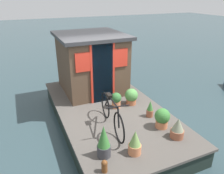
{
  "coord_description": "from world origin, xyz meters",
  "views": [
    {
      "loc": [
        -4.93,
        2.09,
        3.44
      ],
      "look_at": [
        -0.2,
        0.0,
        1.21
      ],
      "focal_mm": 34.99,
      "sensor_mm": 36.0,
      "label": 1
    }
  ],
  "objects_px": {
    "potted_plant_basil": "(131,96)",
    "houseboat_cabin": "(91,62)",
    "potted_plant_fern": "(135,143)",
    "potted_plant_mint": "(162,118)",
    "potted_plant_rosemary": "(150,109)",
    "mooring_bollard": "(104,166)",
    "potted_plant_lavender": "(178,129)",
    "bicycle": "(112,114)",
    "potted_plant_succulent": "(116,100)",
    "potted_plant_geranium": "(104,142)"
  },
  "relations": [
    {
      "from": "houseboat_cabin",
      "to": "mooring_bollard",
      "type": "distance_m",
      "value": 3.79
    },
    {
      "from": "potted_plant_fern",
      "to": "potted_plant_lavender",
      "type": "height_order",
      "value": "potted_plant_fern"
    },
    {
      "from": "potted_plant_rosemary",
      "to": "potted_plant_basil",
      "type": "relative_size",
      "value": 0.95
    },
    {
      "from": "potted_plant_succulent",
      "to": "potted_plant_mint",
      "type": "bearing_deg",
      "value": -156.74
    },
    {
      "from": "potted_plant_geranium",
      "to": "mooring_bollard",
      "type": "xyz_separation_m",
      "value": [
        -0.39,
        0.15,
        -0.19
      ]
    },
    {
      "from": "potted_plant_geranium",
      "to": "potted_plant_succulent",
      "type": "bearing_deg",
      "value": -31.75
    },
    {
      "from": "potted_plant_basil",
      "to": "bicycle",
      "type": "bearing_deg",
      "value": 131.29
    },
    {
      "from": "potted_plant_fern",
      "to": "potted_plant_mint",
      "type": "bearing_deg",
      "value": -62.03
    },
    {
      "from": "bicycle",
      "to": "potted_plant_lavender",
      "type": "xyz_separation_m",
      "value": [
        -0.92,
        -1.17,
        -0.15
      ]
    },
    {
      "from": "potted_plant_fern",
      "to": "potted_plant_mint",
      "type": "relative_size",
      "value": 1.08
    },
    {
      "from": "potted_plant_fern",
      "to": "potted_plant_lavender",
      "type": "xyz_separation_m",
      "value": [
        0.09,
        -1.11,
        -0.02
      ]
    },
    {
      "from": "potted_plant_geranium",
      "to": "potted_plant_lavender",
      "type": "height_order",
      "value": "potted_plant_geranium"
    },
    {
      "from": "houseboat_cabin",
      "to": "potted_plant_geranium",
      "type": "relative_size",
      "value": 3.14
    },
    {
      "from": "potted_plant_basil",
      "to": "houseboat_cabin",
      "type": "bearing_deg",
      "value": 24.08
    },
    {
      "from": "mooring_bollard",
      "to": "potted_plant_fern",
      "type": "bearing_deg",
      "value": -73.95
    },
    {
      "from": "mooring_bollard",
      "to": "bicycle",
      "type": "bearing_deg",
      "value": -28.93
    },
    {
      "from": "potted_plant_rosemary",
      "to": "mooring_bollard",
      "type": "relative_size",
      "value": 1.81
    },
    {
      "from": "houseboat_cabin",
      "to": "potted_plant_lavender",
      "type": "xyz_separation_m",
      "value": [
        -3.27,
        -0.83,
        -0.69
      ]
    },
    {
      "from": "bicycle",
      "to": "potted_plant_fern",
      "type": "distance_m",
      "value": 1.01
    },
    {
      "from": "potted_plant_rosemary",
      "to": "mooring_bollard",
      "type": "bearing_deg",
      "value": 126.0
    },
    {
      "from": "bicycle",
      "to": "potted_plant_geranium",
      "type": "distance_m",
      "value": 0.97
    },
    {
      "from": "potted_plant_succulent",
      "to": "potted_plant_mint",
      "type": "relative_size",
      "value": 0.91
    },
    {
      "from": "potted_plant_lavender",
      "to": "bicycle",
      "type": "bearing_deg",
      "value": 51.76
    },
    {
      "from": "potted_plant_geranium",
      "to": "potted_plant_rosemary",
      "type": "xyz_separation_m",
      "value": [
        0.9,
        -1.63,
        -0.11
      ]
    },
    {
      "from": "potted_plant_lavender",
      "to": "potted_plant_mint",
      "type": "bearing_deg",
      "value": 8.77
    },
    {
      "from": "bicycle",
      "to": "potted_plant_mint",
      "type": "distance_m",
      "value": 1.19
    },
    {
      "from": "houseboat_cabin",
      "to": "potted_plant_basil",
      "type": "distance_m",
      "value": 1.75
    },
    {
      "from": "potted_plant_fern",
      "to": "potted_plant_rosemary",
      "type": "distance_m",
      "value": 1.51
    },
    {
      "from": "bicycle",
      "to": "potted_plant_succulent",
      "type": "relative_size",
      "value": 3.93
    },
    {
      "from": "potted_plant_geranium",
      "to": "potted_plant_basil",
      "type": "height_order",
      "value": "potted_plant_geranium"
    },
    {
      "from": "houseboat_cabin",
      "to": "bicycle",
      "type": "bearing_deg",
      "value": 171.81
    },
    {
      "from": "potted_plant_mint",
      "to": "potted_plant_rosemary",
      "type": "bearing_deg",
      "value": -1.56
    },
    {
      "from": "potted_plant_basil",
      "to": "potted_plant_rosemary",
      "type": "bearing_deg",
      "value": -172.15
    },
    {
      "from": "potted_plant_geranium",
      "to": "potted_plant_fern",
      "type": "xyz_separation_m",
      "value": [
        -0.18,
        -0.58,
        -0.08
      ]
    },
    {
      "from": "houseboat_cabin",
      "to": "bicycle",
      "type": "xyz_separation_m",
      "value": [
        -2.35,
        0.34,
        -0.54
      ]
    },
    {
      "from": "potted_plant_fern",
      "to": "mooring_bollard",
      "type": "height_order",
      "value": "potted_plant_fern"
    },
    {
      "from": "potted_plant_succulent",
      "to": "mooring_bollard",
      "type": "xyz_separation_m",
      "value": [
        -2.08,
        1.19,
        -0.1
      ]
    },
    {
      "from": "houseboat_cabin",
      "to": "potted_plant_basil",
      "type": "xyz_separation_m",
      "value": [
        -1.48,
        -0.66,
        -0.67
      ]
    },
    {
      "from": "potted_plant_succulent",
      "to": "potted_plant_fern",
      "type": "bearing_deg",
      "value": 165.97
    },
    {
      "from": "potted_plant_rosemary",
      "to": "mooring_bollard",
      "type": "height_order",
      "value": "potted_plant_rosemary"
    },
    {
      "from": "potted_plant_fern",
      "to": "houseboat_cabin",
      "type": "bearing_deg",
      "value": -4.81
    },
    {
      "from": "bicycle",
      "to": "potted_plant_mint",
      "type": "xyz_separation_m",
      "value": [
        -0.45,
        -1.09,
        -0.12
      ]
    },
    {
      "from": "potted_plant_lavender",
      "to": "potted_plant_basil",
      "type": "relative_size",
      "value": 1.01
    },
    {
      "from": "mooring_bollard",
      "to": "potted_plant_succulent",
      "type": "bearing_deg",
      "value": -29.83
    },
    {
      "from": "potted_plant_lavender",
      "to": "mooring_bollard",
      "type": "height_order",
      "value": "potted_plant_lavender"
    },
    {
      "from": "potted_plant_basil",
      "to": "potted_plant_succulent",
      "type": "bearing_deg",
      "value": 90.7
    },
    {
      "from": "bicycle",
      "to": "potted_plant_lavender",
      "type": "relative_size",
      "value": 3.65
    },
    {
      "from": "potted_plant_mint",
      "to": "potted_plant_lavender",
      "type": "distance_m",
      "value": 0.47
    },
    {
      "from": "bicycle",
      "to": "potted_plant_lavender",
      "type": "distance_m",
      "value": 1.49
    },
    {
      "from": "bicycle",
      "to": "potted_plant_basil",
      "type": "distance_m",
      "value": 1.33
    }
  ]
}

